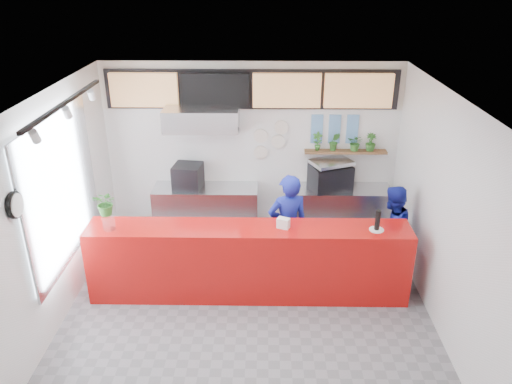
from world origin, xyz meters
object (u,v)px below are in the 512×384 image
at_px(staff_center, 288,227).
at_px(espresso_machine, 330,177).
at_px(panini_oven, 188,176).
at_px(staff_right, 390,231).
at_px(pepper_mill, 378,220).
at_px(service_counter, 249,261).

bearing_deg(staff_center, espresso_machine, -134.51).
bearing_deg(staff_center, panini_oven, -51.28).
xyz_separation_m(staff_right, pepper_mill, (-0.38, -0.65, 0.53)).
bearing_deg(espresso_machine, staff_center, -139.62).
bearing_deg(espresso_machine, panini_oven, 161.36).
height_order(service_counter, pepper_mill, pepper_mill).
bearing_deg(staff_right, staff_center, -31.45).
height_order(service_counter, panini_oven, panini_oven).
bearing_deg(service_counter, staff_right, 15.74).
bearing_deg(pepper_mill, staff_center, 154.28).
height_order(service_counter, espresso_machine, espresso_machine).
bearing_deg(staff_right, panini_oven, -55.04).
distance_m(service_counter, pepper_mill, 1.89).
xyz_separation_m(service_counter, espresso_machine, (1.34, 1.80, 0.56)).
relative_size(staff_center, staff_right, 1.15).
relative_size(service_counter, espresso_machine, 6.81).
relative_size(espresso_machine, staff_center, 0.40).
bearing_deg(staff_center, staff_right, 169.61).
bearing_deg(panini_oven, staff_right, -12.96).
height_order(panini_oven, staff_center, staff_center).
height_order(espresso_machine, staff_right, staff_right).
distance_m(staff_center, pepper_mill, 1.38).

